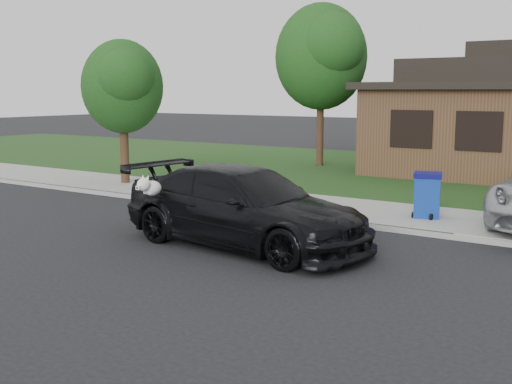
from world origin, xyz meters
The scene contains 8 objects.
ground centered at (0.00, 0.00, 0.00)m, with size 120.00×120.00×0.00m, color black.
sidewalk centered at (0.00, 5.00, 0.06)m, with size 60.00×3.00×0.12m, color gray.
curb centered at (0.00, 3.50, 0.06)m, with size 60.00×0.12×0.12m, color gray.
lawn centered at (0.00, 13.00, 0.07)m, with size 60.00×13.00×0.13m, color #193814.
sedan centered at (0.43, 0.62, 0.79)m, with size 5.65×2.80×1.58m.
recycling_bin centered at (2.66, 4.97, 0.66)m, with size 0.79×0.79×1.06m.
tree_0 centered at (-4.34, 12.88, 4.48)m, with size 3.78×3.60×6.34m.
tree_2 centered at (-7.38, 5.11, 3.27)m, with size 2.73×2.60×4.59m.
Camera 1 is at (7.59, -9.69, 3.07)m, focal length 45.00 mm.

